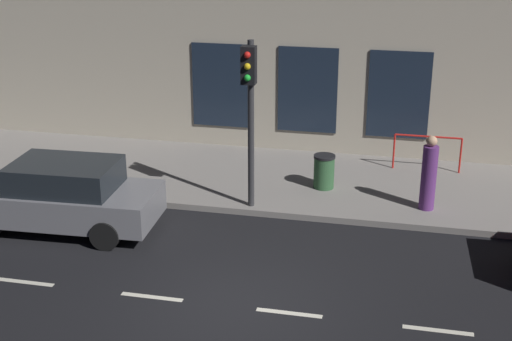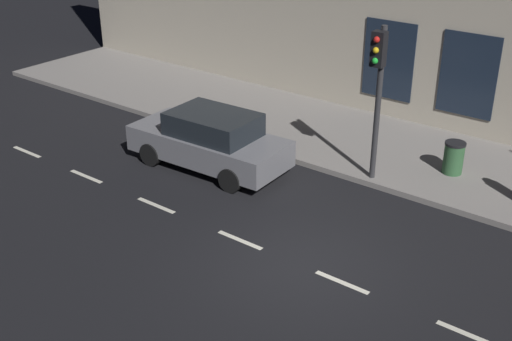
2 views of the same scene
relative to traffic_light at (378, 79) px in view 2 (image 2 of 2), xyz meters
name	(u,v)px [view 2 (image 2 of 2)]	position (x,y,z in m)	size (l,w,h in m)	color
ground_plane	(300,265)	(-4.18, -0.67, -2.82)	(60.00, 60.00, 0.00)	black
sidewalk	(428,161)	(2.07, -0.67, -2.75)	(4.50, 32.00, 0.15)	gray
lane_centre_line	(342,282)	(-4.18, -1.67, -2.82)	(0.12, 27.20, 0.01)	beige
traffic_light	(378,79)	(0.00, 0.00, 0.00)	(0.49, 0.32, 3.93)	#2D2D30
parked_car_1	(210,140)	(-1.73, 3.91, -2.03)	(2.02, 4.44, 1.58)	slate
trash_bin	(454,158)	(1.61, -1.53, -2.24)	(0.54, 0.54, 0.86)	#2D5633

